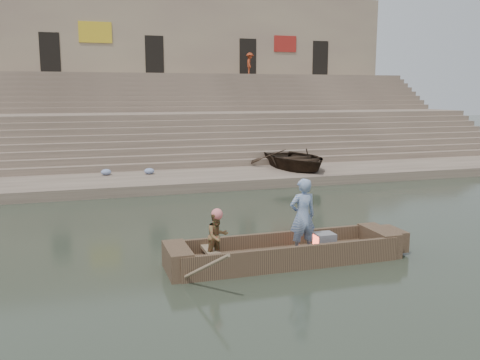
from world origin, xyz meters
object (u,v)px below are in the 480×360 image
pedestrian (250,64)px  beached_rowboat (295,159)px  standing_man (303,216)px  rowing_man (217,236)px  main_rowboat (284,258)px  television (324,241)px

pedestrian → beached_rowboat: bearing=-171.0°
standing_man → rowing_man: 2.07m
rowing_man → pedestrian: (9.33, 25.57, 5.20)m
standing_man → beached_rowboat: 12.42m
standing_man → rowing_man: standing_man is taller
main_rowboat → television: television is taller
main_rowboat → television: bearing=-0.0°
main_rowboat → rowing_man: bearing=-177.7°
standing_man → pedestrian: size_ratio=1.13×
rowing_man → beached_rowboat: rowing_man is taller
television → pedestrian: bearing=75.4°
standing_man → pedestrian: bearing=-107.9°
standing_man → rowing_man: bearing=-3.7°
standing_man → main_rowboat: bearing=-20.5°
main_rowboat → television: (1.02, -0.00, 0.31)m
main_rowboat → standing_man: standing_man is taller
rowing_man → beached_rowboat: size_ratio=0.25×
standing_man → beached_rowboat: bearing=-114.7°
standing_man → television: (0.64, 0.13, -0.69)m
standing_man → beached_rowboat: standing_man is taller
main_rowboat → standing_man: (0.39, -0.13, 1.00)m
pedestrian → television: bearing=-175.7°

